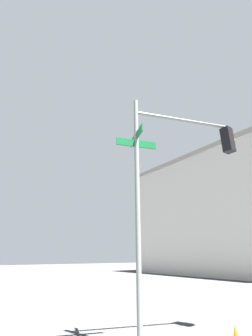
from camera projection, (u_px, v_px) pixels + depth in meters
name	position (u px, v px, depth m)	size (l,w,h in m)	color
traffic_signal_near	(183.00, 160.00, 6.37)	(1.66, 3.51, 5.93)	slate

